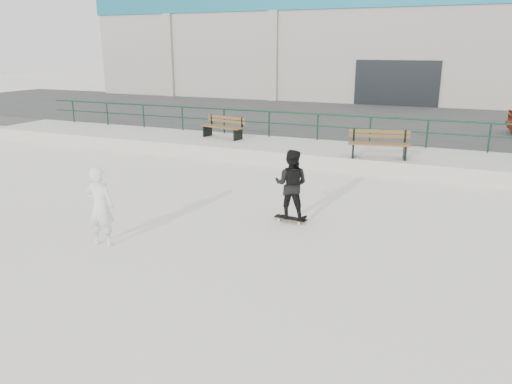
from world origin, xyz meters
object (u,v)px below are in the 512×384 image
at_px(bench_right, 379,144).
at_px(bench_left, 223,127).
at_px(seated_skater, 100,206).
at_px(standing_skater, 291,184).
at_px(skateboard, 290,219).

bearing_deg(bench_right, bench_left, 156.29).
bearing_deg(bench_right, seated_skater, -127.80).
height_order(bench_right, standing_skater, standing_skater).
bearing_deg(skateboard, bench_right, 86.29).
relative_size(bench_left, seated_skater, 1.15).
xyz_separation_m(bench_right, seated_skater, (-4.11, -8.50, -0.11)).
relative_size(bench_left, bench_right, 0.95).
height_order(bench_left, bench_right, bench_right).
bearing_deg(seated_skater, standing_skater, -146.18).
xyz_separation_m(bench_left, skateboard, (5.25, -6.91, -0.85)).
distance_m(bench_left, bench_right, 6.40).
bearing_deg(bench_right, skateboard, -112.26).
distance_m(bench_left, skateboard, 8.72).
relative_size(standing_skater, seated_skater, 0.98).
bearing_deg(standing_skater, seated_skater, 38.15).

